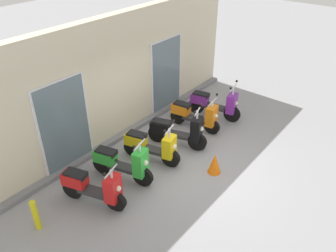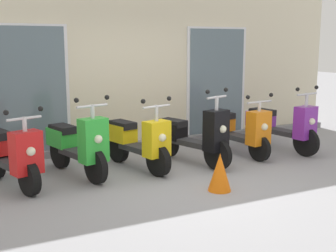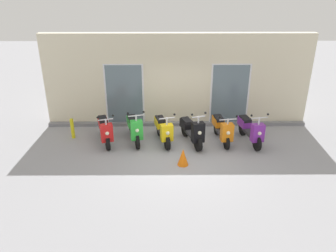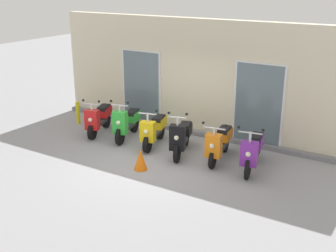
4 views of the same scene
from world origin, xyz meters
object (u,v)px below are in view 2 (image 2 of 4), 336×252
object	(u,v)px
scooter_red	(11,154)
scooter_black	(193,136)
scooter_green	(77,144)
scooter_orange	(238,129)
scooter_yellow	(137,141)
scooter_purple	(281,125)
traffic_cone	(220,172)

from	to	relation	value
scooter_red	scooter_black	xyz separation A→B (m)	(2.85, -0.09, 0.01)
scooter_red	scooter_green	bearing A→B (deg)	4.83
scooter_green	scooter_orange	bearing A→B (deg)	-0.60
scooter_yellow	scooter_red	bearing A→B (deg)	-179.02
scooter_green	scooter_yellow	bearing A→B (deg)	-2.88
scooter_green	scooter_black	distance (m)	1.90
scooter_yellow	scooter_black	xyz separation A→B (m)	(0.94, -0.13, 0.02)
scooter_black	scooter_red	bearing A→B (deg)	178.13
scooter_green	scooter_purple	size ratio (longest dim) A/B	0.94
scooter_green	scooter_yellow	world-z (taller)	scooter_green
scooter_yellow	scooter_black	bearing A→B (deg)	-7.66
scooter_yellow	traffic_cone	size ratio (longest dim) A/B	2.94
scooter_red	scooter_orange	xyz separation A→B (m)	(3.86, 0.05, 0.01)
scooter_orange	scooter_black	bearing A→B (deg)	-171.88
scooter_green	scooter_purple	world-z (taller)	scooter_green
scooter_yellow	scooter_black	world-z (taller)	scooter_black
scooter_black	traffic_cone	size ratio (longest dim) A/B	3.06
scooter_black	scooter_orange	distance (m)	1.02
scooter_orange	scooter_green	bearing A→B (deg)	179.40
scooter_green	traffic_cone	distance (m)	2.18
scooter_yellow	scooter_purple	xyz separation A→B (m)	(2.86, -0.07, 0.03)
scooter_orange	traffic_cone	distance (m)	2.04
scooter_yellow	scooter_purple	size ratio (longest dim) A/B	0.92
traffic_cone	scooter_purple	bearing A→B (deg)	31.89
scooter_orange	scooter_purple	size ratio (longest dim) A/B	0.94
scooter_orange	traffic_cone	world-z (taller)	scooter_orange
scooter_green	scooter_purple	distance (m)	3.82
scooter_black	scooter_orange	bearing A→B (deg)	8.12
scooter_purple	traffic_cone	xyz separation A→B (m)	(-2.28, -1.42, -0.23)
scooter_red	scooter_green	xyz separation A→B (m)	(0.96, 0.08, 0.02)
traffic_cone	scooter_green	bearing A→B (deg)	135.15
scooter_black	scooter_orange	xyz separation A→B (m)	(1.01, 0.14, -0.00)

